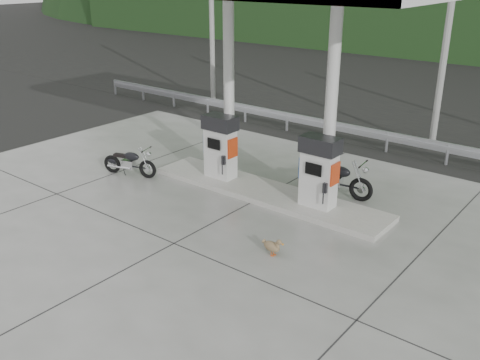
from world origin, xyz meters
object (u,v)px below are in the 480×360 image
Objects in this scene: gas_pump_left at (220,147)px; motorcycle_right at (336,179)px; duck at (272,247)px; gas_pump_right at (319,172)px; motorcycle_left at (129,163)px.

gas_pump_left reaches higher than motorcycle_right.
motorcycle_right reaches higher than duck.
gas_pump_right is 1.31m from motorcycle_right.
motorcycle_left is (-2.43, -1.30, -0.66)m from gas_pump_left.
gas_pump_right reaches higher than motorcycle_left.
gas_pump_right is 5.81m from motorcycle_left.
gas_pump_left is at bearing 151.45° from duck.
gas_pump_right is 1.09× the size of motorcycle_left.
motorcycle_left is at bearing -162.68° from motorcycle_right.
motorcycle_left is at bearing -151.80° from gas_pump_left.
gas_pump_left is 3.33m from motorcycle_right.
duck is (0.52, -3.69, -0.27)m from motorcycle_right.
motorcycle_right is (-0.13, 1.16, -0.59)m from gas_pump_right.
motorcycle_right reaches higher than motorcycle_left.
gas_pump_left is at bearing 180.00° from gas_pump_right.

